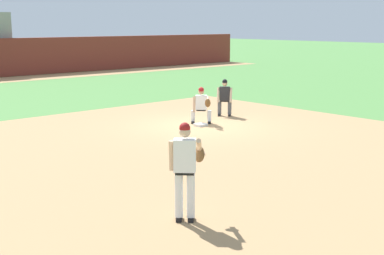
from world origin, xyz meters
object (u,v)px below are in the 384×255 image
Objects in this scene: first_base_bag at (201,125)px; first_baseman at (202,104)px; umpire at (225,96)px; baseball at (204,154)px; pitcher at (186,166)px.

first_base_bag is 0.82m from first_baseman.
first_base_bag is at bearing -156.78° from umpire.
baseball is 0.04× the size of pitcher.
umpire is at bearing 41.03° from pitcher.
umpire reaches higher than first_base_bag.
pitcher is (-6.52, -6.62, 1.01)m from first_base_bag.
first_baseman is (3.15, 3.48, 0.69)m from baseball.
first_baseman reaches higher than baseball.
first_base_bag is 0.20× the size of pitcher.
umpire is (2.14, 0.92, 0.75)m from first_base_bag.
first_baseman is 1.92m from umpire.
first_base_bag is 4.25m from baseball.
first_baseman is at bearing 45.30° from pitcher.
first_baseman is at bearing 42.37° from first_base_bag.
first_base_bag is at bearing 45.44° from pitcher.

